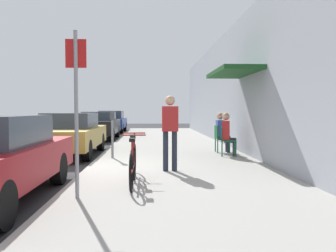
# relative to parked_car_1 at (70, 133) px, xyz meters

# --- Properties ---
(ground_plane) EXTENTS (60.00, 60.00, 0.00)m
(ground_plane) POSITION_rel_parked_car_1_xyz_m (1.10, -3.38, -0.72)
(ground_plane) COLOR #2D2D30
(sidewalk_slab) EXTENTS (4.50, 32.00, 0.12)m
(sidewalk_slab) POSITION_rel_parked_car_1_xyz_m (3.35, -1.38, -0.66)
(sidewalk_slab) COLOR #9E9B93
(sidewalk_slab) RESTS_ON ground_plane
(building_facade) EXTENTS (1.40, 32.00, 4.57)m
(building_facade) POSITION_rel_parked_car_1_xyz_m (5.74, -1.38, 1.56)
(building_facade) COLOR #999EA8
(building_facade) RESTS_ON ground_plane
(parked_car_1) EXTENTS (1.80, 4.40, 1.40)m
(parked_car_1) POSITION_rel_parked_car_1_xyz_m (0.00, 0.00, 0.00)
(parked_car_1) COLOR #A58433
(parked_car_1) RESTS_ON ground_plane
(parked_car_2) EXTENTS (1.80, 4.40, 1.41)m
(parked_car_2) POSITION_rel_parked_car_1_xyz_m (-0.00, 6.39, 0.01)
(parked_car_2) COLOR black
(parked_car_2) RESTS_ON ground_plane
(parked_car_3) EXTENTS (1.80, 4.40, 1.44)m
(parked_car_3) POSITION_rel_parked_car_1_xyz_m (0.00, 12.07, 0.02)
(parked_car_3) COLOR navy
(parked_car_3) RESTS_ON ground_plane
(parking_meter) EXTENTS (0.12, 0.10, 1.32)m
(parking_meter) POSITION_rel_parked_car_1_xyz_m (1.55, -1.57, 0.16)
(parking_meter) COLOR slate
(parking_meter) RESTS_ON sidewalk_slab
(street_sign) EXTENTS (0.32, 0.06, 2.60)m
(street_sign) POSITION_rel_parked_car_1_xyz_m (1.50, -6.14, 0.92)
(street_sign) COLOR gray
(street_sign) RESTS_ON sidewalk_slab
(bicycle_0) EXTENTS (0.46, 1.71, 0.90)m
(bicycle_0) POSITION_rel_parked_car_1_xyz_m (2.32, -5.30, -0.24)
(bicycle_0) COLOR black
(bicycle_0) RESTS_ON sidewalk_slab
(bicycle_1) EXTENTS (0.46, 1.71, 0.90)m
(bicycle_1) POSITION_rel_parked_car_1_xyz_m (2.30, -4.71, -0.24)
(bicycle_1) COLOR black
(bicycle_1) RESTS_ON sidewalk_slab
(cafe_chair_0) EXTENTS (0.52, 0.52, 0.87)m
(cafe_chair_0) POSITION_rel_parked_car_1_xyz_m (4.90, -1.29, -0.10)
(cafe_chair_0) COLOR #14592D
(cafe_chair_0) RESTS_ON sidewalk_slab
(seated_patron_0) EXTENTS (0.48, 0.43, 1.29)m
(seated_patron_0) POSITION_rel_parked_car_1_xyz_m (4.96, -1.30, 0.09)
(seated_patron_0) COLOR #232838
(seated_patron_0) RESTS_ON sidewalk_slab
(cafe_chair_1) EXTENTS (0.45, 0.45, 0.87)m
(cafe_chair_1) POSITION_rel_parked_car_1_xyz_m (4.90, -0.42, -0.10)
(cafe_chair_1) COLOR #14592D
(cafe_chair_1) RESTS_ON sidewalk_slab
(seated_patron_1) EXTENTS (0.43, 0.36, 1.29)m
(seated_patron_1) POSITION_rel_parked_car_1_xyz_m (4.96, -0.42, 0.09)
(seated_patron_1) COLOR #232838
(seated_patron_1) RESTS_ON sidewalk_slab
(pedestrian_standing) EXTENTS (0.36, 0.22, 1.70)m
(pedestrian_standing) POSITION_rel_parked_car_1_xyz_m (3.09, -3.81, 0.40)
(pedestrian_standing) COLOR #232838
(pedestrian_standing) RESTS_ON sidewalk_slab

